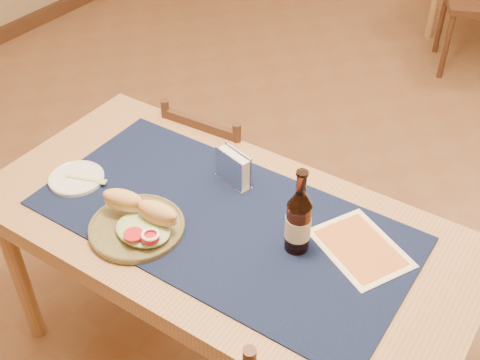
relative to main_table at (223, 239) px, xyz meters
The scene contains 10 objects.
main_table is the anchor object (origin of this frame).
placemat 0.09m from the main_table, ahead, with size 1.20×0.60×0.01m, color #101A3B.
baseboard 1.01m from the main_table, 90.00° to the left, with size 6.00×7.00×0.10m.
chair_main_far 0.68m from the main_table, 126.23° to the left, with size 0.40×0.40×0.82m.
sandwich_plate 0.29m from the main_table, 135.77° to the right, with size 0.30×0.30×0.11m.
side_plate 0.55m from the main_table, 167.95° to the right, with size 0.19×0.19×0.02m.
fork 0.50m from the main_table, 168.22° to the right, with size 0.14×0.07×0.00m.
beer_bottle 0.32m from the main_table, ahead, with size 0.08×0.08×0.29m.
napkin_holder 0.24m from the main_table, 113.67° to the left, with size 0.15×0.09×0.12m.
menu_card 0.44m from the main_table, 16.55° to the left, with size 0.35×0.32×0.01m.
Camera 1 is at (0.82, -1.93, 2.06)m, focal length 45.00 mm.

